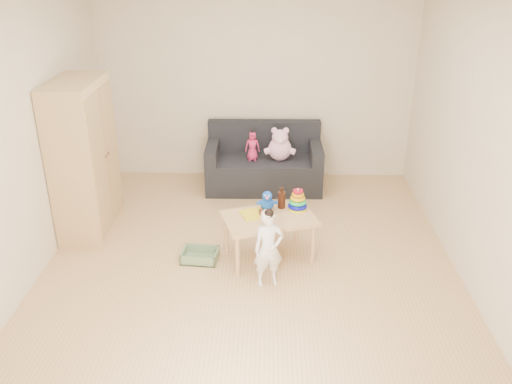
{
  "coord_description": "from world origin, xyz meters",
  "views": [
    {
      "loc": [
        0.18,
        -4.57,
        2.88
      ],
      "look_at": [
        0.05,
        0.25,
        0.65
      ],
      "focal_mm": 38.0,
      "sensor_mm": 36.0,
      "label": 1
    }
  ],
  "objects_px": {
    "wardrobe": "(84,159)",
    "sofa": "(264,173)",
    "toddler": "(269,249)",
    "play_table": "(269,237)"
  },
  "relations": [
    {
      "from": "sofa",
      "to": "wardrobe",
      "type": "bearing_deg",
      "value": -148.94
    },
    {
      "from": "wardrobe",
      "to": "play_table",
      "type": "height_order",
      "value": "wardrobe"
    },
    {
      "from": "sofa",
      "to": "toddler",
      "type": "bearing_deg",
      "value": -88.77
    },
    {
      "from": "wardrobe",
      "to": "sofa",
      "type": "distance_m",
      "value": 2.28
    },
    {
      "from": "toddler",
      "to": "sofa",
      "type": "bearing_deg",
      "value": 78.57
    },
    {
      "from": "sofa",
      "to": "play_table",
      "type": "relative_size",
      "value": 1.66
    },
    {
      "from": "sofa",
      "to": "play_table",
      "type": "distance_m",
      "value": 1.71
    },
    {
      "from": "sofa",
      "to": "toddler",
      "type": "xyz_separation_m",
      "value": [
        0.07,
        -2.17,
        0.16
      ]
    },
    {
      "from": "wardrobe",
      "to": "sofa",
      "type": "relative_size",
      "value": 1.14
    },
    {
      "from": "wardrobe",
      "to": "toddler",
      "type": "relative_size",
      "value": 2.26
    }
  ]
}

